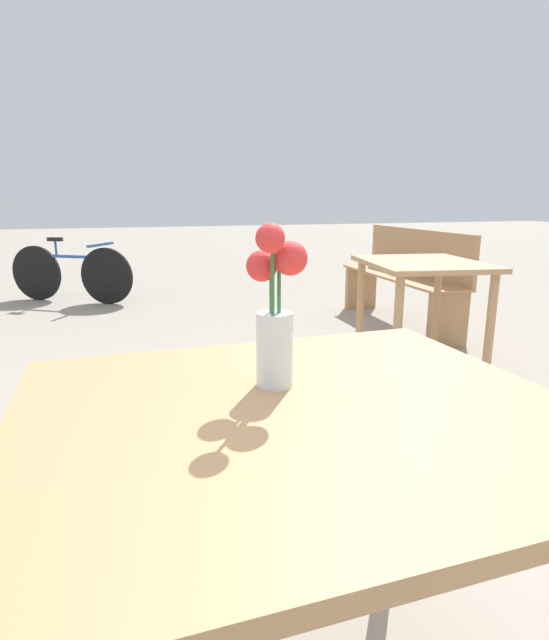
{
  "coord_description": "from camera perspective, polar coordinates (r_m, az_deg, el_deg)",
  "views": [
    {
      "loc": [
        -0.28,
        -0.75,
        1.11
      ],
      "look_at": [
        -0.01,
        0.11,
        0.89
      ],
      "focal_mm": 28.0,
      "sensor_mm": 36.0,
      "label": 1
    }
  ],
  "objects": [
    {
      "name": "table_front",
      "position": [
        0.92,
        2.61,
        -15.87
      ],
      "size": [
        0.96,
        0.82,
        0.76
      ],
      "color": "tan",
      "rests_on": "ground_plane"
    },
    {
      "name": "bicycle",
      "position": [
        5.88,
        -22.22,
        4.99
      ],
      "size": [
        1.28,
        0.81,
        0.7
      ],
      "color": "black",
      "rests_on": "ground_plane"
    },
    {
      "name": "bench_near",
      "position": [
        4.59,
        14.85,
        5.16
      ],
      "size": [
        0.4,
        1.62,
        0.85
      ],
      "color": "tan",
      "rests_on": "ground_plane"
    },
    {
      "name": "flower_vase",
      "position": [
        0.93,
        0.06,
        0.12
      ],
      "size": [
        0.11,
        0.11,
        0.31
      ],
      "color": "silver",
      "rests_on": "table_front"
    },
    {
      "name": "table_back",
      "position": [
        3.2,
        16.46,
        4.19
      ],
      "size": [
        0.79,
        0.89,
        0.74
      ],
      "color": "tan",
      "rests_on": "ground_plane"
    }
  ]
}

